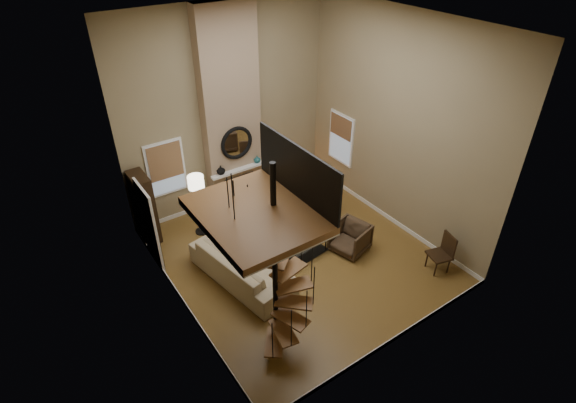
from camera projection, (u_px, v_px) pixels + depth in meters
ground at (297, 255)px, 11.23m from camera, size 6.00×6.50×0.01m
back_wall at (227, 110)px, 11.92m from camera, size 6.00×0.02×5.50m
front_wall at (412, 235)px, 7.47m from camera, size 6.00×0.02×5.50m
left_wall at (166, 202)px, 8.29m from camera, size 0.02×6.50×5.50m
right_wall at (397, 125)px, 11.11m from camera, size 0.02×6.50×5.50m
ceiling at (300, 25)px, 8.17m from camera, size 6.00×6.50×0.01m
baseboard_back at (234, 195)px, 13.41m from camera, size 6.00×0.02×0.12m
baseboard_front at (391, 341)px, 8.97m from camera, size 6.00×0.02×0.12m
baseboard_left at (185, 304)px, 9.79m from camera, size 0.02×6.50×0.12m
baseboard_right at (384, 214)px, 12.60m from camera, size 0.02×6.50×0.12m
chimney_breast at (231, 112)px, 11.79m from camera, size 1.60×0.38×5.50m
hearth at (246, 207)px, 12.98m from camera, size 1.50×0.60×0.04m
firebox at (239, 187)px, 12.88m from camera, size 0.95×0.02×0.72m
mantel at (240, 170)px, 12.49m from camera, size 1.70×0.18×0.06m
mirror_frame at (237, 143)px, 12.09m from camera, size 0.94×0.10×0.94m
mirror_disc at (237, 143)px, 12.09m from camera, size 0.80×0.01×0.80m
vase_left at (221, 170)px, 12.17m from camera, size 0.24×0.24×0.25m
vase_right at (257, 159)px, 12.73m from camera, size 0.20×0.20×0.21m
window_back at (166, 168)px, 11.64m from camera, size 1.02×0.06×1.52m
window_right at (341, 138)px, 13.09m from camera, size 0.06×1.02×1.52m
entry_door at (150, 226)px, 10.49m from camera, size 0.10×1.05×2.16m
loft at (261, 209)px, 7.23m from camera, size 1.70×2.20×1.09m
spiral_stair at (275, 270)px, 8.17m from camera, size 1.47×1.47×4.06m
hutch at (144, 207)px, 11.31m from camera, size 0.39×0.83×1.85m
sofa at (241, 266)px, 10.32m from camera, size 1.52×2.85×0.79m
armchair_near at (320, 203)px, 12.52m from camera, size 1.09×1.08×0.77m
armchair_far at (352, 237)px, 11.28m from camera, size 1.03×1.01×0.77m
coffee_table at (305, 246)px, 11.08m from camera, size 1.36×0.80×0.47m
bowl at (304, 238)px, 11.00m from camera, size 0.37×0.37×0.09m
book at (320, 239)px, 11.04m from camera, size 0.24×0.28×0.02m
floor_lamp at (196, 187)px, 11.25m from camera, size 0.41×0.41×1.71m
accent_lamp at (279, 182)px, 13.67m from camera, size 0.14×0.14×0.49m
side_chair at (443, 252)px, 10.53m from camera, size 0.59×0.59×1.01m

